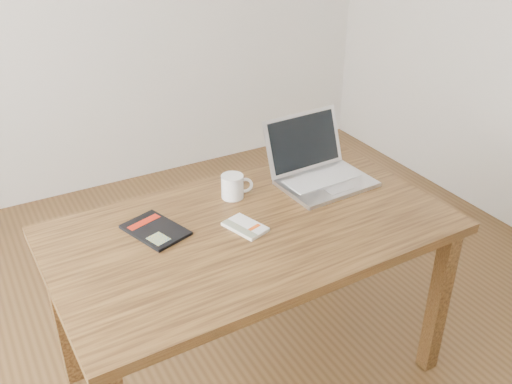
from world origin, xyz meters
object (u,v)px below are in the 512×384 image
desk (252,245)px  white_guidebook (245,227)px  coffee_mug (233,186)px  laptop (318,168)px  black_guidebook (155,230)px

desk → white_guidebook: 0.10m
desk → coffee_mug: size_ratio=11.77×
laptop → coffee_mug: bearing=170.9°
black_guidebook → laptop: laptop is taller
laptop → coffee_mug: laptop is taller
desk → white_guidebook: size_ratio=8.26×
desk → laptop: 0.48m
laptop → coffee_mug: (-0.38, 0.04, -0.00)m
laptop → black_guidebook: bearing=-179.4°
laptop → desk: bearing=-159.3°
white_guidebook → black_guidebook: (-0.30, 0.14, -0.00)m
desk → black_guidebook: 0.37m
desk → black_guidebook: (-0.33, 0.14, 0.10)m
coffee_mug → desk: bearing=-81.3°
black_guidebook → laptop: 0.75m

